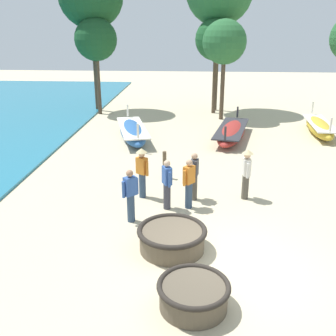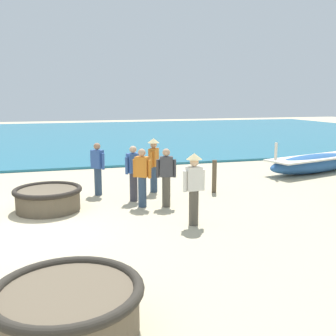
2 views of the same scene
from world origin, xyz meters
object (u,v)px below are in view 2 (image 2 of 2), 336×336
object	(u,v)px
coracle_far_right	(68,306)
fisherman_crouching	(194,184)
fisherman_hauling	(166,176)
fisherman_with_hat	(142,176)
mooring_post_inland	(214,176)
long_boat_white_hull	(315,163)
fisherman_by_coracle	(133,172)
coracle_beside_post	(48,198)
fisherman_standing_right	(154,162)
fisherman_standing_left	(98,168)

from	to	relation	value
coracle_far_right	fisherman_crouching	xyz separation A→B (m)	(-3.51, 2.91, 0.62)
fisherman_crouching	fisherman_hauling	distance (m)	1.67
fisherman_with_hat	mooring_post_inland	bearing A→B (deg)	110.77
coracle_far_right	mooring_post_inland	size ratio (longest dim) A/B	1.89
long_boat_white_hull	fisherman_hauling	xyz separation A→B (m)	(3.05, -6.89, 0.46)
coracle_far_right	fisherman_hauling	bearing A→B (deg)	152.13
long_boat_white_hull	fisherman_crouching	xyz separation A→B (m)	(4.70, -6.71, 0.58)
long_boat_white_hull	fisherman_by_coracle	xyz separation A→B (m)	(2.24, -7.62, 0.46)
coracle_beside_post	fisherman_hauling	xyz separation A→B (m)	(0.52, 3.04, 0.51)
fisherman_standing_right	fisherman_crouching	size ratio (longest dim) A/B	1.00
coracle_far_right	fisherman_by_coracle	bearing A→B (deg)	161.47
coracle_far_right	fisherman_with_hat	xyz separation A→B (m)	(-5.31, 2.11, 0.49)
mooring_post_inland	fisherman_by_coracle	bearing A→B (deg)	-83.90
coracle_far_right	fisherman_standing_left	bearing A→B (deg)	170.89
fisherman_crouching	mooring_post_inland	size ratio (longest dim) A/B	1.65
fisherman_by_coracle	mooring_post_inland	distance (m)	2.60
coracle_beside_post	mooring_post_inland	xyz separation A→B (m)	(-0.56, 4.87, 0.18)
coracle_far_right	coracle_beside_post	bearing A→B (deg)	-176.86
coracle_beside_post	fisherman_by_coracle	size ratio (longest dim) A/B	1.11
long_boat_white_hull	fisherman_standing_left	size ratio (longest dim) A/B	3.13
long_boat_white_hull	fisherman_standing_right	xyz separation A→B (m)	(1.38, -6.82, 0.58)
fisherman_hauling	fisherman_standing_right	bearing A→B (deg)	177.52
coracle_beside_post	fisherman_standing_right	size ratio (longest dim) A/B	1.05
fisherman_standing_right	fisherman_with_hat	bearing A→B (deg)	-24.58
coracle_beside_post	mooring_post_inland	world-z (taller)	mooring_post_inland
fisherman_by_coracle	fisherman_hauling	bearing A→B (deg)	42.01
fisherman_standing_left	coracle_beside_post	bearing A→B (deg)	-48.54
fisherman_by_coracle	fisherman_hauling	distance (m)	1.09
fisherman_standing_right	fisherman_hauling	xyz separation A→B (m)	(1.67, -0.07, -0.12)
fisherman_standing_right	fisherman_standing_left	distance (m)	1.70
coracle_far_right	long_boat_white_hull	world-z (taller)	long_boat_white_hull
fisherman_crouching	fisherman_standing_left	bearing A→B (deg)	-152.26
fisherman_by_coracle	fisherman_standing_left	bearing A→B (deg)	-137.38
fisherman_with_hat	fisherman_standing_right	bearing A→B (deg)	155.42
fisherman_by_coracle	fisherman_with_hat	size ratio (longest dim) A/B	1.00
long_boat_white_hull	fisherman_with_hat	bearing A→B (deg)	-68.93
fisherman_crouching	fisherman_hauling	world-z (taller)	fisherman_crouching
fisherman_with_hat	coracle_far_right	bearing A→B (deg)	-21.64
coracle_far_right	coracle_beside_post	xyz separation A→B (m)	(-5.68, -0.31, -0.02)
fisherman_standing_right	coracle_beside_post	bearing A→B (deg)	-69.74
fisherman_standing_left	fisherman_hauling	bearing A→B (deg)	42.34
fisherman_hauling	mooring_post_inland	distance (m)	2.16
fisherman_standing_right	fisherman_crouching	xyz separation A→B (m)	(3.32, 0.11, 0.00)
coracle_beside_post	fisherman_with_hat	bearing A→B (deg)	81.39
fisherman_by_coracle	fisherman_standing_right	xyz separation A→B (m)	(-0.86, 0.80, 0.12)
coracle_far_right	mooring_post_inland	xyz separation A→B (m)	(-6.24, 4.56, 0.16)
long_boat_white_hull	fisherman_standing_left	xyz separation A→B (m)	(1.27, -8.51, 0.46)
coracle_beside_post	fisherman_hauling	size ratio (longest dim) A/B	1.11
fisherman_standing_right	fisherman_hauling	distance (m)	1.67
long_boat_white_hull	fisherman_with_hat	world-z (taller)	fisherman_with_hat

